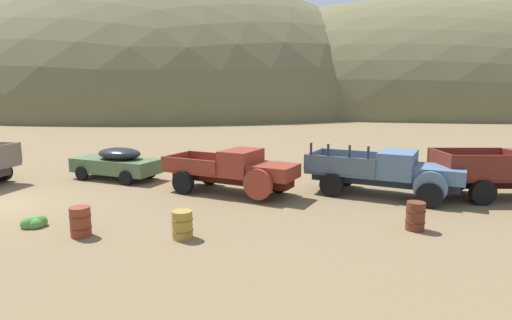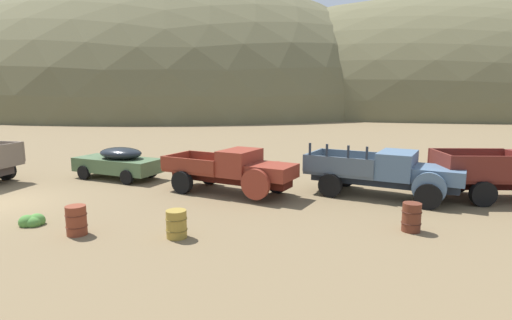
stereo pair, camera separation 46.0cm
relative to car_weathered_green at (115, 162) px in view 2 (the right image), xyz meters
The scene contains 11 objects.
hill_far_right 75.16m from the car_weathered_green, 109.74° to the left, with size 104.85×86.40×54.72m, color brown.
hill_center 71.20m from the car_weathered_green, 67.71° to the left, with size 101.17×51.83×42.18m, color brown.
car_weathered_green is the anchor object (origin of this frame).
truck_rust_red 6.98m from the car_weathered_green, 17.17° to the right, with size 6.01×3.62×1.89m.
truck_chalk_blue 13.08m from the car_weathered_green, ahead, with size 6.43×3.96×2.16m.
oil_drum_by_truck 9.62m from the car_weathered_green, 51.21° to the right, with size 0.64×0.64×0.83m.
oil_drum_spare 8.33m from the car_weathered_green, 69.09° to the right, with size 0.64×0.64×0.90m.
oil_drum_foreground 14.15m from the car_weathered_green, 23.77° to the right, with size 0.60×0.60×0.90m.
bush_between_trucks 4.99m from the car_weathered_green, 48.06° to the left, with size 1.12×1.37×0.90m.
bush_near_barrel 7.33m from the car_weathered_green, 81.94° to the right, with size 0.75×0.67×0.46m.
bush_lone_scrub 11.23m from the car_weathered_green, 21.04° to the left, with size 1.04×0.86×0.97m.
Camera 2 is at (12.50, -13.25, 4.28)m, focal length 28.93 mm.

